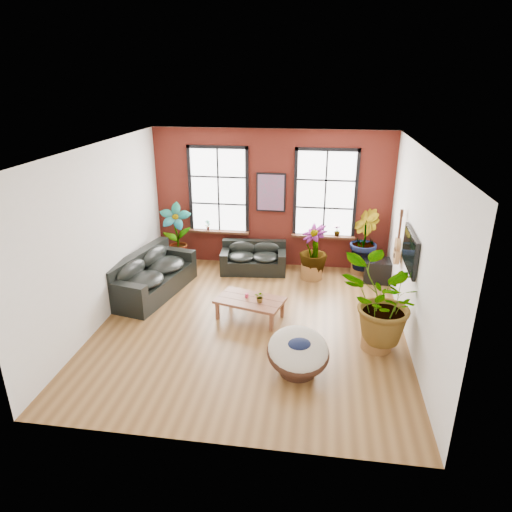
{
  "coord_description": "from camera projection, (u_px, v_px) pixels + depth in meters",
  "views": [
    {
      "loc": [
        1.25,
        -7.96,
        4.69
      ],
      "look_at": [
        0.0,
        0.6,
        1.25
      ],
      "focal_mm": 32.0,
      "sensor_mm": 36.0,
      "label": 1
    }
  ],
  "objects": [
    {
      "name": "pot_back_left",
      "position": [
        179.0,
        259.0,
        11.98
      ],
      "size": [
        0.57,
        0.57,
        0.4
      ],
      "rotation": [
        0.0,
        0.0,
        -0.06
      ],
      "color": "brown",
      "rests_on": "ground"
    },
    {
      "name": "poster",
      "position": [
        271.0,
        193.0,
        11.42
      ],
      "size": [
        0.74,
        0.06,
        0.98
      ],
      "color": "black",
      "rests_on": "room"
    },
    {
      "name": "floor_plant_back_left",
      "position": [
        176.0,
        233.0,
        11.71
      ],
      "size": [
        0.89,
        0.68,
        1.53
      ],
      "primitive_type": "imported",
      "rotation": [
        0.0,
        0.0,
        0.18
      ],
      "color": "#194111",
      "rests_on": "ground"
    },
    {
      "name": "pot_back_right",
      "position": [
        360.0,
        266.0,
        11.57
      ],
      "size": [
        0.49,
        0.49,
        0.33
      ],
      "rotation": [
        0.0,
        0.0,
        -0.07
      ],
      "color": "brown",
      "rests_on": "ground"
    },
    {
      "name": "sill_plant_right",
      "position": [
        337.0,
        231.0,
        11.48
      ],
      "size": [
        0.19,
        0.19,
        0.27
      ],
      "primitive_type": "imported",
      "rotation": [
        0.0,
        0.0,
        3.49
      ],
      "color": "#194111",
      "rests_on": "room"
    },
    {
      "name": "sill_plant_left",
      "position": [
        208.0,
        225.0,
        11.93
      ],
      "size": [
        0.17,
        0.17,
        0.27
      ],
      "primitive_type": "imported",
      "rotation": [
        0.0,
        0.0,
        0.79
      ],
      "color": "#194111",
      "rests_on": "room"
    },
    {
      "name": "pot_right_wall",
      "position": [
        377.0,
        338.0,
        8.35
      ],
      "size": [
        0.63,
        0.63,
        0.41
      ],
      "rotation": [
        0.0,
        0.0,
        0.15
      ],
      "color": "brown",
      "rests_on": "ground"
    },
    {
      "name": "pot_mid",
      "position": [
        312.0,
        271.0,
        11.25
      ],
      "size": [
        0.6,
        0.6,
        0.38
      ],
      "rotation": [
        0.0,
        0.0,
        -0.17
      ],
      "color": "brown",
      "rests_on": "ground"
    },
    {
      "name": "room",
      "position": [
        253.0,
        241.0,
        8.71
      ],
      "size": [
        6.04,
        6.54,
        3.54
      ],
      "color": "brown",
      "rests_on": "ground"
    },
    {
      "name": "media_box",
      "position": [
        378.0,
        270.0,
        11.07
      ],
      "size": [
        0.68,
        0.58,
        0.55
      ],
      "rotation": [
        0.0,
        0.0,
        -0.05
      ],
      "color": "black",
      "rests_on": "ground"
    },
    {
      "name": "table_plant",
      "position": [
        260.0,
        297.0,
        9.13
      ],
      "size": [
        0.25,
        0.23,
        0.24
      ],
      "primitive_type": "imported",
      "rotation": [
        0.0,
        0.0,
        -0.22
      ],
      "color": "#194111",
      "rests_on": "coffee_table"
    },
    {
      "name": "papasan_chair",
      "position": [
        298.0,
        352.0,
        7.58
      ],
      "size": [
        1.27,
        1.28,
        0.79
      ],
      "rotation": [
        0.0,
        0.0,
        0.24
      ],
      "color": "#381F14",
      "rests_on": "ground"
    },
    {
      "name": "floor_plant_mid",
      "position": [
        313.0,
        249.0,
        11.06
      ],
      "size": [
        0.97,
        0.97,
        1.22
      ],
      "primitive_type": "imported",
      "rotation": [
        0.0,
        0.0,
        5.43
      ],
      "color": "#194111",
      "rests_on": "ground"
    },
    {
      "name": "tv_wall_unit",
      "position": [
        406.0,
        250.0,
        8.8
      ],
      "size": [
        0.13,
        1.86,
        1.2
      ],
      "color": "black",
      "rests_on": "room"
    },
    {
      "name": "coffee_table",
      "position": [
        250.0,
        301.0,
        9.32
      ],
      "size": [
        1.5,
        1.09,
        0.52
      ],
      "rotation": [
        0.0,
        0.0,
        -0.26
      ],
      "color": "brown",
      "rests_on": "ground"
    },
    {
      "name": "floor_plant_right_wall",
      "position": [
        381.0,
        303.0,
        8.04
      ],
      "size": [
        1.63,
        1.48,
        1.57
      ],
      "primitive_type": "imported",
      "rotation": [
        0.0,
        0.0,
        3.35
      ],
      "color": "#194111",
      "rests_on": "ground"
    },
    {
      "name": "floor_plant_back_right",
      "position": [
        363.0,
        239.0,
        11.29
      ],
      "size": [
        0.85,
        0.97,
        1.51
      ],
      "primitive_type": "imported",
      "rotation": [
        0.0,
        0.0,
        1.81
      ],
      "color": "#194111",
      "rests_on": "ground"
    },
    {
      "name": "sofa_back",
      "position": [
        254.0,
        258.0,
        11.62
      ],
      "size": [
        1.7,
        0.94,
        0.75
      ],
      "rotation": [
        0.0,
        0.0,
        0.09
      ],
      "color": "black",
      "rests_on": "ground"
    },
    {
      "name": "sofa_left",
      "position": [
        151.0,
        276.0,
        10.4
      ],
      "size": [
        1.46,
        2.53,
        0.94
      ],
      "rotation": [
        0.0,
        0.0,
        1.36
      ],
      "color": "black",
      "rests_on": "ground"
    }
  ]
}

